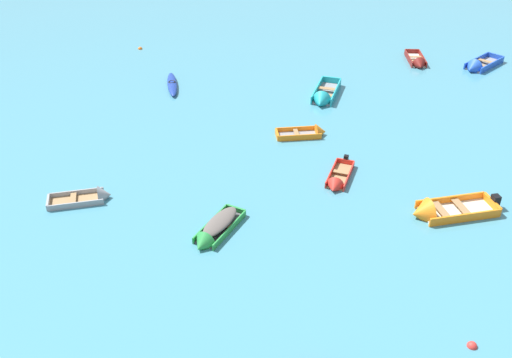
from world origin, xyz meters
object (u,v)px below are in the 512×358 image
kayak_deep_blue_outer_right (172,84)px  rowboat_green_far_left (214,231)px  rowboat_blue_midfield_left (477,67)px  mooring_buoy_far_field (140,49)px  rowboat_orange_center (437,212)px  rowboat_red_outer_left (337,181)px  rowboat_turquoise_near_right (323,97)px  rowboat_grey_foreground_center (94,197)px  mooring_buoy_near_foreground (472,346)px  rowboat_maroon_cluster_inner (418,63)px  rowboat_orange_near_camera (311,133)px

kayak_deep_blue_outer_right → rowboat_green_far_left: rowboat_green_far_left is taller
rowboat_blue_midfield_left → mooring_buoy_far_field: size_ratio=11.03×
rowboat_orange_center → rowboat_red_outer_left: bearing=147.1°
rowboat_blue_midfield_left → rowboat_turquoise_near_right: bearing=-156.5°
rowboat_orange_center → rowboat_grey_foreground_center: (-14.91, 1.52, -0.06)m
kayak_deep_blue_outer_right → mooring_buoy_near_foreground: (11.77, -21.05, -0.17)m
mooring_buoy_near_foreground → mooring_buoy_far_field: (-14.84, 28.00, 0.00)m
rowboat_maroon_cluster_inner → rowboat_green_far_left: 22.75m
rowboat_blue_midfield_left → rowboat_red_outer_left: rowboat_blue_midfield_left is taller
rowboat_orange_center → kayak_deep_blue_outer_right: 18.90m
rowboat_orange_near_camera → rowboat_turquoise_near_right: bearing=74.6°
mooring_buoy_far_field → rowboat_orange_center: bearing=-53.0°
rowboat_turquoise_near_right → mooring_buoy_near_foreground: size_ratio=12.12×
kayak_deep_blue_outer_right → rowboat_blue_midfield_left: bearing=6.9°
rowboat_grey_foreground_center → mooring_buoy_near_foreground: 16.39m
rowboat_maroon_cluster_inner → mooring_buoy_near_foreground: 24.82m
rowboat_red_outer_left → mooring_buoy_near_foreground: (2.97, -9.59, -0.14)m
rowboat_maroon_cluster_inner → rowboat_turquoise_near_right: rowboat_turquoise_near_right is taller
rowboat_maroon_cluster_inner → rowboat_blue_midfield_left: (3.81, -0.86, 0.02)m
kayak_deep_blue_outer_right → rowboat_maroon_cluster_inner: bearing=11.3°
rowboat_maroon_cluster_inner → mooring_buoy_near_foreground: (-4.72, -24.36, -0.17)m
rowboat_turquoise_near_right → rowboat_blue_midfield_left: rowboat_turquoise_near_right is taller
rowboat_green_far_left → rowboat_red_outer_left: bearing=33.9°
rowboat_turquoise_near_right → mooring_buoy_near_foreground: rowboat_turquoise_near_right is taller
kayak_deep_blue_outer_right → mooring_buoy_far_field: (-3.07, 6.95, -0.17)m
rowboat_maroon_cluster_inner → rowboat_blue_midfield_left: size_ratio=0.89×
rowboat_blue_midfield_left → mooring_buoy_near_foreground: (-8.54, -23.50, -0.19)m
rowboat_maroon_cluster_inner → kayak_deep_blue_outer_right: bearing=-168.7°
rowboat_green_far_left → mooring_buoy_near_foreground: size_ratio=9.37×
rowboat_green_far_left → rowboat_maroon_cluster_inner: bearing=54.4°
mooring_buoy_near_foreground → rowboat_orange_center: bearing=82.4°
kayak_deep_blue_outer_right → rowboat_orange_center: bearing=-47.7°
kayak_deep_blue_outer_right → mooring_buoy_near_foreground: 24.12m
rowboat_red_outer_left → rowboat_blue_midfield_left: bearing=50.4°
kayak_deep_blue_outer_right → rowboat_blue_midfield_left: size_ratio=1.06×
rowboat_maroon_cluster_inner → rowboat_blue_midfield_left: 3.91m
rowboat_turquoise_near_right → rowboat_orange_near_camera: 4.52m
mooring_buoy_far_field → rowboat_green_far_left: bearing=-74.1°
rowboat_orange_near_camera → rowboat_red_outer_left: rowboat_orange_near_camera is taller
mooring_buoy_near_foreground → rowboat_turquoise_near_right: bearing=97.5°
rowboat_orange_center → rowboat_orange_near_camera: rowboat_orange_center is taller
rowboat_orange_center → rowboat_maroon_cluster_inner: (3.78, 17.30, -0.02)m
rowboat_orange_center → rowboat_blue_midfield_left: bearing=65.2°
rowboat_maroon_cluster_inner → rowboat_turquoise_near_right: bearing=-141.9°
rowboat_turquoise_near_right → rowboat_green_far_left: rowboat_turquoise_near_right is taller
rowboat_grey_foreground_center → rowboat_red_outer_left: (10.99, 1.01, 0.01)m
rowboat_grey_foreground_center → rowboat_maroon_cluster_inner: bearing=40.2°
rowboat_maroon_cluster_inner → mooring_buoy_near_foreground: bearing=-101.0°
kayak_deep_blue_outer_right → rowboat_red_outer_left: (8.80, -11.46, -0.03)m
mooring_buoy_far_field → rowboat_maroon_cluster_inner: bearing=-10.5°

